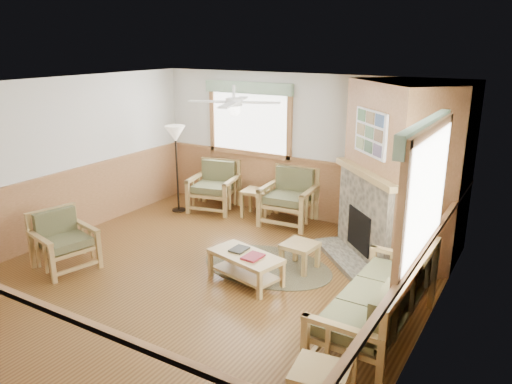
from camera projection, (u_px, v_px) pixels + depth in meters
The scene contains 22 objects.
floor at pixel (207, 276), 7.19m from camera, with size 6.00×6.00×0.01m, color brown.
ceiling at pixel (201, 86), 6.40m from camera, with size 6.00×6.00×0.01m, color white.
wall_back at pixel (301, 148), 9.26m from camera, with size 6.00×0.02×2.70m, color silver.
wall_left at pixel (59, 160), 8.27m from camera, with size 0.02×6.00×2.70m, color silver.
wall_right at pixel (431, 227), 5.32m from camera, with size 0.02×6.00×2.70m, color silver.
wainscot at pixel (206, 241), 7.03m from camera, with size 6.00×6.00×1.10m, color #A16D42, non-canonical shape.
fireplace at pixel (397, 173), 7.47m from camera, with size 2.20×2.20×2.70m, color #A16D42, non-canonical shape.
window_back at pixel (249, 80), 9.42m from camera, with size 1.90×0.16×1.50m, color white, non-canonical shape.
window_right at pixel (435, 119), 4.83m from camera, with size 0.16×1.90×1.50m, color white, non-canonical shape.
ceiling_fan at pixel (234, 88), 6.51m from camera, with size 1.24×1.24×0.36m, color white, non-canonical shape.
sofa at pixel (377, 299), 5.59m from camera, with size 0.85×2.08×0.96m, color #AA8A4F, non-canonical shape.
armchair_back_left at pixel (214, 187), 9.89m from camera, with size 0.85×0.85×0.96m, color #AA8A4F, non-canonical shape.
armchair_back_right at pixel (289, 197), 9.14m from camera, with size 0.90×0.90×1.01m, color #AA8A4F, non-canonical shape.
armchair_left at pixel (64, 241), 7.33m from camera, with size 0.77×0.77×0.86m, color #AA8A4F, non-canonical shape.
coffee_table at pixel (246, 268), 6.97m from camera, with size 1.05×0.53×0.42m, color #AA8A4F, non-canonical shape.
end_table_chairs at pixel (256, 203), 9.56m from camera, with size 0.47×0.45×0.53m, color #AA8A4F, non-canonical shape.
footstool at pixel (300, 256), 7.36m from camera, with size 0.47×0.47×0.41m, color #AA8A4F, non-canonical shape.
braided_rug at pixel (267, 266), 7.51m from camera, with size 2.05×2.05×0.01m, color #4E472F.
floor_lamp_left at pixel (177, 169), 9.71m from camera, with size 0.39×0.39×1.71m, color black, non-canonical shape.
floor_lamp_right at pixel (410, 237), 6.62m from camera, with size 0.35×0.35×1.52m, color black, non-canonical shape.
book_red at pixel (253, 256), 6.78m from camera, with size 0.22×0.30×0.03m, color maroon.
book_dark at pixel (239, 248), 7.03m from camera, with size 0.20×0.27×0.03m, color #262720.
Camera 1 is at (3.96, -5.23, 3.26)m, focal length 35.00 mm.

